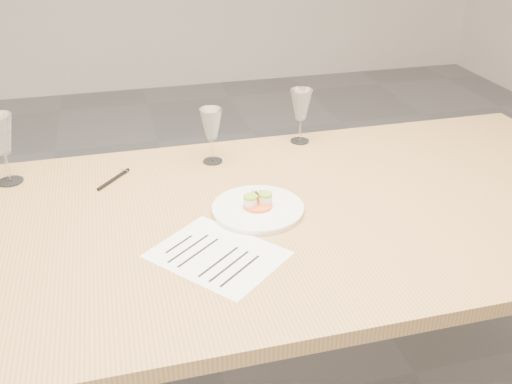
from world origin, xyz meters
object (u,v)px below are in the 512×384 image
object	(u,v)px
recipe_sheet	(217,255)
wine_glass_2	(211,125)
ballpoint_pen	(114,179)
dinner_plate	(258,208)
wine_glass_3	(301,106)
dining_table	(227,238)
wine_glass_1	(0,136)

from	to	relation	value
recipe_sheet	wine_glass_2	bearing A→B (deg)	40.64
recipe_sheet	ballpoint_pen	xyz separation A→B (m)	(-0.22, 0.46, 0.00)
dinner_plate	recipe_sheet	size ratio (longest dim) A/B	0.67
recipe_sheet	wine_glass_3	distance (m)	0.74
dining_table	wine_glass_1	bearing A→B (deg)	148.24
dinner_plate	ballpoint_pen	xyz separation A→B (m)	(-0.37, 0.29, -0.01)
ballpoint_pen	wine_glass_1	world-z (taller)	wine_glass_1
wine_glass_1	dinner_plate	bearing A→B (deg)	-27.98
wine_glass_1	recipe_sheet	bearing A→B (deg)	-45.44
dinner_plate	wine_glass_3	bearing A→B (deg)	58.46
dining_table	wine_glass_2	xyz separation A→B (m)	(0.03, 0.35, 0.19)
dinner_plate	ballpoint_pen	world-z (taller)	dinner_plate
wine_glass_3	wine_glass_2	bearing A→B (deg)	-165.30
dinner_plate	recipe_sheet	distance (m)	0.23
recipe_sheet	wine_glass_2	distance (m)	0.54
wine_glass_1	wine_glass_3	bearing A→B (deg)	4.33
recipe_sheet	wine_glass_1	xyz separation A→B (m)	(-0.52, 0.53, 0.15)
ballpoint_pen	wine_glass_2	bearing A→B (deg)	-40.31
dining_table	ballpoint_pen	size ratio (longest dim) A/B	20.09
dinner_plate	wine_glass_2	distance (m)	0.37
ballpoint_pen	wine_glass_2	size ratio (longest dim) A/B	0.67
dining_table	wine_glass_1	world-z (taller)	wine_glass_1
wine_glass_3	dinner_plate	bearing A→B (deg)	-121.54
recipe_sheet	wine_glass_1	size ratio (longest dim) A/B	1.77
wine_glass_1	wine_glass_2	world-z (taller)	wine_glass_1
dinner_plate	ballpoint_pen	bearing A→B (deg)	142.26
wine_glass_1	wine_glass_3	distance (m)	0.94
wine_glass_2	wine_glass_3	distance (m)	0.33
dinner_plate	wine_glass_1	world-z (taller)	wine_glass_1
wine_glass_3	wine_glass_1	bearing A→B (deg)	-175.67
wine_glass_3	dining_table	bearing A→B (deg)	-129.02
dining_table	wine_glass_3	size ratio (longest dim) A/B	12.89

